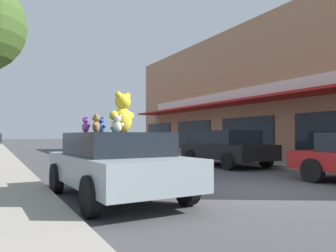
% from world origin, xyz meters
% --- Properties ---
extents(ground_plane, '(260.00, 260.00, 0.00)m').
position_xyz_m(ground_plane, '(0.00, 0.00, 0.00)').
color(ground_plane, '#424244').
extents(storefront_row, '(15.07, 28.29, 7.99)m').
position_xyz_m(storefront_row, '(13.80, 8.62, 3.99)').
color(storefront_row, tan).
rests_on(storefront_row, ground_plane).
extents(plush_art_car, '(2.22, 4.28, 1.40)m').
position_xyz_m(plush_art_car, '(-3.40, 0.76, 0.76)').
color(plush_art_car, '#8C999E').
rests_on(plush_art_car, ground_plane).
extents(teddy_bear_giant, '(0.65, 0.46, 0.86)m').
position_xyz_m(teddy_bear_giant, '(-3.29, 0.66, 1.81)').
color(teddy_bear_giant, yellow).
rests_on(teddy_bear_giant, plush_art_car).
extents(teddy_bear_blue, '(0.22, 0.28, 0.37)m').
position_xyz_m(teddy_bear_blue, '(-3.56, 1.33, 1.58)').
color(teddy_bear_blue, blue).
rests_on(teddy_bear_blue, plush_art_car).
extents(teddy_bear_black, '(0.15, 0.16, 0.23)m').
position_xyz_m(teddy_bear_black, '(-2.95, 1.39, 1.51)').
color(teddy_bear_black, black).
rests_on(teddy_bear_black, plush_art_car).
extents(teddy_bear_teal, '(0.21, 0.15, 0.27)m').
position_xyz_m(teddy_bear_teal, '(-3.24, 1.35, 1.53)').
color(teddy_bear_teal, teal).
rests_on(teddy_bear_teal, plush_art_car).
extents(teddy_bear_purple, '(0.18, 0.24, 0.32)m').
position_xyz_m(teddy_bear_purple, '(-4.09, 0.57, 1.55)').
color(teddy_bear_purple, purple).
rests_on(teddy_bear_purple, plush_art_car).
extents(teddy_bear_cream, '(0.24, 0.18, 0.32)m').
position_xyz_m(teddy_bear_cream, '(-3.73, -0.27, 1.55)').
color(teddy_bear_cream, beige).
rests_on(teddy_bear_cream, plush_art_car).
extents(teddy_bear_brown, '(0.21, 0.27, 0.36)m').
position_xyz_m(teddy_bear_brown, '(-3.94, 0.37, 1.57)').
color(teddy_bear_brown, olive).
rests_on(teddy_bear_brown, plush_art_car).
extents(parked_car_far_center, '(2.17, 4.37, 1.56)m').
position_xyz_m(parked_car_far_center, '(3.27, 5.50, 0.84)').
color(parked_car_far_center, black).
rests_on(parked_car_far_center, ground_plane).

